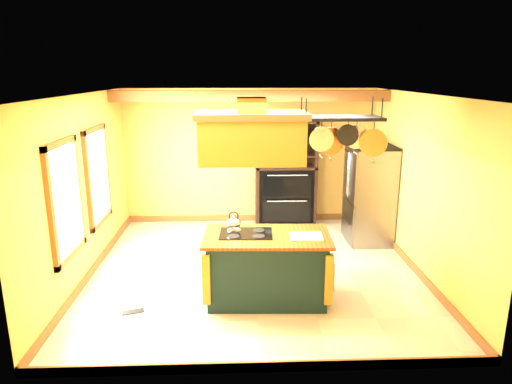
{
  "coord_description": "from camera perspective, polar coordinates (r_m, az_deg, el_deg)",
  "views": [
    {
      "loc": [
        -0.23,
        -6.56,
        3.0
      ],
      "look_at": [
        0.04,
        0.3,
        1.19
      ],
      "focal_mm": 32.0,
      "sensor_mm": 36.0,
      "label": 1
    }
  ],
  "objects": [
    {
      "name": "refrigerator",
      "position": [
        8.43,
        13.93,
        -0.53
      ],
      "size": [
        0.75,
        0.88,
        1.73
      ],
      "color": "gray",
      "rests_on": "floor"
    },
    {
      "name": "ceiling",
      "position": [
        6.57,
        -0.25,
        12.14
      ],
      "size": [
        5.0,
        5.0,
        0.0
      ],
      "primitive_type": "plane",
      "rotation": [
        3.14,
        0.0,
        0.0
      ],
      "color": "white",
      "rests_on": "wall_back"
    },
    {
      "name": "window_far",
      "position": [
        7.67,
        -19.14,
        1.9
      ],
      "size": [
        0.06,
        1.06,
        1.56
      ],
      "color": "#97612E",
      "rests_on": "wall_left"
    },
    {
      "name": "floor_register",
      "position": [
        6.29,
        -15.12,
        -14.24
      ],
      "size": [
        0.3,
        0.19,
        0.01
      ],
      "primitive_type": "cube",
      "rotation": [
        0.0,
        0.0,
        0.28
      ],
      "color": "black",
      "rests_on": "floor"
    },
    {
      "name": "pot_rack",
      "position": [
        5.84,
        10.54,
        7.86
      ],
      "size": [
        1.12,
        0.51,
        0.72
      ],
      "color": "black",
      "rests_on": "ceiling"
    },
    {
      "name": "wall_left",
      "position": [
        7.14,
        -20.72,
        0.42
      ],
      "size": [
        0.02,
        5.0,
        2.7
      ],
      "primitive_type": "cube",
      "color": "#DAA54F",
      "rests_on": "floor"
    },
    {
      "name": "wall_right",
      "position": [
        7.3,
        19.79,
        0.8
      ],
      "size": [
        0.02,
        5.0,
        2.7
      ],
      "primitive_type": "cube",
      "color": "#DAA54F",
      "rests_on": "floor"
    },
    {
      "name": "floor",
      "position": [
        7.22,
        -0.22,
        -9.79
      ],
      "size": [
        5.0,
        5.0,
        0.0
      ],
      "primitive_type": "plane",
      "color": "beige",
      "rests_on": "ground"
    },
    {
      "name": "wall_front",
      "position": [
        4.39,
        0.92,
        -7.32
      ],
      "size": [
        5.0,
        0.02,
        2.7
      ],
      "primitive_type": "cube",
      "color": "#DAA54F",
      "rests_on": "floor"
    },
    {
      "name": "hutch",
      "position": [
        9.15,
        3.69,
        1.01
      ],
      "size": [
        1.19,
        0.55,
        2.11
      ],
      "color": "black",
      "rests_on": "floor"
    },
    {
      "name": "ceiling_beam",
      "position": [
        8.28,
        -0.66,
        11.92
      ],
      "size": [
        5.0,
        0.15,
        0.2
      ],
      "primitive_type": "cube",
      "color": "#97612E",
      "rests_on": "ceiling"
    },
    {
      "name": "window_near",
      "position": [
        6.39,
        -22.66,
        -0.92
      ],
      "size": [
        0.06,
        1.06,
        1.56
      ],
      "color": "#97612E",
      "rests_on": "wall_left"
    },
    {
      "name": "range_hood",
      "position": [
        5.71,
        -0.56,
        7.08
      ],
      "size": [
        1.37,
        0.78,
        0.8
      ],
      "color": "#AD852B",
      "rests_on": "ceiling"
    },
    {
      "name": "wall_back",
      "position": [
        9.22,
        -0.78,
        4.45
      ],
      "size": [
        5.0,
        0.02,
        2.7
      ],
      "primitive_type": "cube",
      "color": "#DAA54F",
      "rests_on": "floor"
    },
    {
      "name": "kitchen_island",
      "position": [
        6.21,
        1.33,
        -9.31
      ],
      "size": [
        1.7,
        0.99,
        1.11
      ],
      "rotation": [
        0.0,
        0.0,
        -0.04
      ],
      "color": "#13292C",
      "rests_on": "floor"
    }
  ]
}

